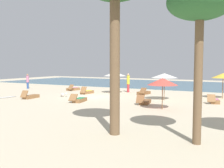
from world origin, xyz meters
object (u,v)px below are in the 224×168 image
umbrella_2 (163,82)px  umbrella_0 (223,76)px  lounger_6 (145,102)px  dog (63,95)px  person_1 (28,81)px  palm_1 (200,6)px  lounger_4 (144,93)px  surfboard (5,97)px  lounger_1 (214,101)px  person_0 (128,82)px  lounger_3 (73,89)px  umbrella_3 (115,74)px  umbrella_1 (164,76)px  lounger_2 (79,100)px  lounger_5 (87,92)px  lounger_0 (30,96)px

umbrella_2 → umbrella_0: bearing=69.1°
lounger_6 → dog: (-7.94, 0.42, 0.02)m
person_1 → palm_1: size_ratio=0.31×
umbrella_0 → umbrella_2: bearing=-110.9°
umbrella_0 → umbrella_2: 8.08m
lounger_4 → surfboard: 12.64m
palm_1 → lounger_4: bearing=118.6°
lounger_1 → person_0: 9.64m
lounger_1 → dog: 12.62m
person_0 → lounger_1: bearing=-22.8°
lounger_3 → surfboard: (-1.36, -7.94, -0.14)m
lounger_6 → dog: bearing=177.0°
umbrella_3 → surfboard: umbrella_3 is taller
umbrella_1 → umbrella_0: bearing=39.4°
lounger_2 → lounger_4: 7.52m
umbrella_0 → dog: bearing=-156.2°
lounger_2 → person_1: bearing=152.9°
umbrella_3 → lounger_5: 3.33m
umbrella_1 → lounger_5: size_ratio=1.31×
lounger_0 → person_1: size_ratio=0.96×
umbrella_2 → lounger_3: umbrella_2 is taller
dog → lounger_5: bearing=81.5°
umbrella_2 → umbrella_3: 9.81m
lounger_2 → lounger_4: (2.52, 7.08, -0.01)m
person_1 → palm_1: 25.60m
umbrella_1 → dog: (-8.58, -2.22, -1.80)m
umbrella_2 → person_1: 19.53m
lounger_0 → lounger_6: 9.90m
lounger_6 → palm_1: palm_1 is taller
umbrella_3 → lounger_1: bearing=-13.4°
person_0 → lounger_2: bearing=-92.9°
person_1 → dog: person_1 is taller
lounger_1 → umbrella_3: bearing=166.6°
umbrella_1 → palm_1: (4.53, -10.71, 2.94)m
umbrella_1 → surfboard: 13.79m
lounger_3 → dog: size_ratio=2.30×
dog → person_1: bearing=154.3°
lounger_4 → palm_1: (7.49, -13.73, 4.77)m
lounger_6 → person_1: (-16.69, 4.63, 0.74)m
lounger_5 → palm_1: bearing=-42.5°
lounger_3 → person_0: bearing=10.2°
umbrella_2 → lounger_1: 5.45m
umbrella_2 → lounger_4: (-4.13, 7.23, -1.63)m
umbrella_1 → person_1: (-17.32, 1.99, -1.09)m
umbrella_0 → palm_1: palm_1 is taller
lounger_5 → lounger_0: bearing=-113.6°
lounger_4 → person_1: 14.42m
umbrella_0 → surfboard: size_ratio=0.98×
lounger_2 → dog: size_ratio=2.31×
person_0 → surfboard: (-7.62, -9.06, -0.99)m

